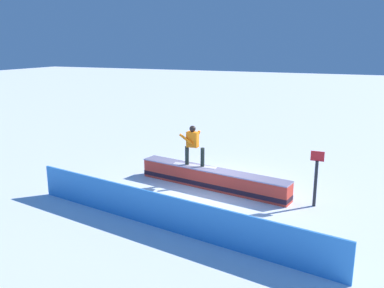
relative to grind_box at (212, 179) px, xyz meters
name	(u,v)px	position (x,y,z in m)	size (l,w,h in m)	color
ground_plane	(212,188)	(0.00, 0.00, -0.31)	(120.00, 120.00, 0.00)	white
grind_box	(212,179)	(0.00, 0.00, 0.00)	(5.65, 1.60, 0.69)	red
snowboarder	(193,144)	(0.77, -0.13, 1.16)	(1.60, 0.43, 1.44)	silver
safety_fence	(165,212)	(0.00, 3.58, 0.18)	(9.70, 0.06, 0.99)	#3589E2
trail_marker	(316,177)	(-3.48, 0.28, 0.63)	(0.40, 0.10, 1.75)	#262628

